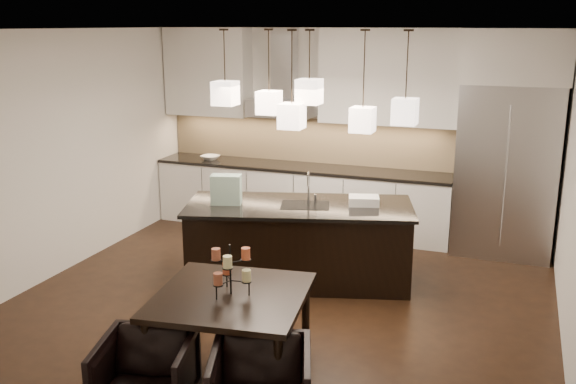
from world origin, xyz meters
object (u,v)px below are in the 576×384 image
(island_body, at_px, (299,244))
(dining_table, at_px, (232,334))
(refrigerator, at_px, (506,171))
(armchair_left, at_px, (146,378))

(island_body, relative_size, dining_table, 2.03)
(refrigerator, xyz_separation_m, dining_table, (-1.98, -3.87, -0.71))
(refrigerator, bearing_deg, island_body, -140.38)
(dining_table, height_order, armchair_left, dining_table)
(refrigerator, height_order, armchair_left, refrigerator)
(island_body, bearing_deg, dining_table, -101.90)
(refrigerator, distance_m, dining_table, 4.40)
(island_body, bearing_deg, refrigerator, 23.81)
(refrigerator, bearing_deg, dining_table, -117.05)
(armchair_left, bearing_deg, dining_table, 51.40)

